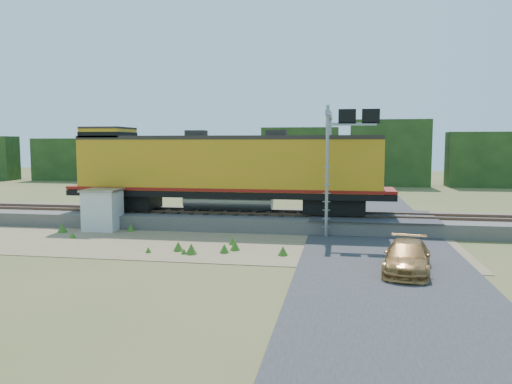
% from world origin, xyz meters
% --- Properties ---
extents(ground, '(140.00, 140.00, 0.00)m').
position_xyz_m(ground, '(0.00, 0.00, 0.00)').
color(ground, '#475123').
rests_on(ground, ground).
extents(ballast, '(70.00, 5.00, 0.80)m').
position_xyz_m(ballast, '(0.00, 6.00, 0.40)').
color(ballast, slate).
rests_on(ballast, ground).
extents(rails, '(70.00, 1.54, 0.16)m').
position_xyz_m(rails, '(0.00, 6.00, 0.88)').
color(rails, brown).
rests_on(rails, ballast).
extents(dirt_shoulder, '(26.00, 8.00, 0.03)m').
position_xyz_m(dirt_shoulder, '(-2.00, 0.50, 0.01)').
color(dirt_shoulder, '#8C7754').
rests_on(dirt_shoulder, ground).
extents(road, '(7.00, 66.00, 0.86)m').
position_xyz_m(road, '(7.00, 0.74, 0.09)').
color(road, '#38383A').
rests_on(road, ground).
extents(tree_line_north, '(130.00, 3.00, 6.50)m').
position_xyz_m(tree_line_north, '(0.00, 38.00, 3.07)').
color(tree_line_north, '#193412').
rests_on(tree_line_north, ground).
extents(weed_clumps, '(15.00, 6.20, 0.56)m').
position_xyz_m(weed_clumps, '(-3.50, 0.10, 0.00)').
color(weed_clumps, '#37661D').
rests_on(weed_clumps, ground).
extents(locomotive, '(19.54, 2.98, 5.04)m').
position_xyz_m(locomotive, '(-1.82, 6.00, 3.45)').
color(locomotive, black).
rests_on(locomotive, rails).
extents(shed, '(2.14, 2.14, 2.39)m').
position_xyz_m(shed, '(-8.30, 3.28, 1.21)').
color(shed, silver).
rests_on(shed, ground).
extents(signal_gantry, '(2.77, 6.20, 6.99)m').
position_xyz_m(signal_gantry, '(4.80, 5.34, 5.25)').
color(signal_gantry, gray).
rests_on(signal_gantry, ground).
extents(car, '(2.35, 4.41, 1.22)m').
position_xyz_m(car, '(7.78, -3.54, 0.61)').
color(car, '#B17C41').
rests_on(car, ground).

